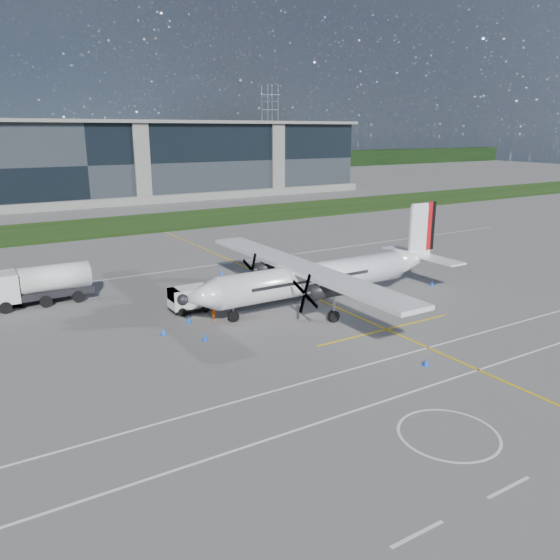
% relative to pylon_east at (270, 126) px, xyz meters
% --- Properties ---
extents(ground, '(400.00, 400.00, 0.00)m').
position_rel_pylon_east_xyz_m(ground, '(-85.00, -110.00, -15.00)').
color(ground, '#575452').
rests_on(ground, ground).
extents(grass_strip, '(400.00, 18.00, 0.04)m').
position_rel_pylon_east_xyz_m(grass_strip, '(-85.00, -102.00, -14.98)').
color(grass_strip, '#1B380F').
rests_on(grass_strip, ground).
extents(terminal_building, '(120.00, 20.00, 15.00)m').
position_rel_pylon_east_xyz_m(terminal_building, '(-85.00, -70.00, -7.50)').
color(terminal_building, black).
rests_on(terminal_building, ground).
extents(tree_line, '(400.00, 6.00, 6.00)m').
position_rel_pylon_east_xyz_m(tree_line, '(-85.00, -10.00, -12.00)').
color(tree_line, black).
rests_on(tree_line, ground).
extents(pylon_east, '(9.00, 4.60, 30.00)m').
position_rel_pylon_east_xyz_m(pylon_east, '(0.00, 0.00, 0.00)').
color(pylon_east, gray).
rests_on(pylon_east, ground).
extents(yellow_taxiway_centerline, '(0.20, 70.00, 0.01)m').
position_rel_pylon_east_xyz_m(yellow_taxiway_centerline, '(-82.00, -140.00, -14.99)').
color(yellow_taxiway_centerline, yellow).
rests_on(yellow_taxiway_centerline, ground).
extents(white_lane_line, '(90.00, 0.15, 0.01)m').
position_rel_pylon_east_xyz_m(white_lane_line, '(-85.00, -164.00, -14.99)').
color(white_lane_line, white).
rests_on(white_lane_line, ground).
extents(turboprop_aircraft, '(24.39, 25.29, 7.59)m').
position_rel_pylon_east_xyz_m(turboprop_aircraft, '(-82.46, -148.88, -11.21)').
color(turboprop_aircraft, white).
rests_on(turboprop_aircraft, ground).
extents(fuel_tanker_truck, '(8.35, 2.71, 3.13)m').
position_rel_pylon_east_xyz_m(fuel_tanker_truck, '(-102.58, -136.76, -13.43)').
color(fuel_tanker_truck, silver).
rests_on(fuel_tanker_truck, ground).
extents(baggage_tug, '(3.22, 1.93, 1.93)m').
position_rel_pylon_east_xyz_m(baggage_tug, '(-92.39, -144.83, -14.03)').
color(baggage_tug, white).
rests_on(baggage_tug, ground).
extents(ground_crew_person, '(0.77, 0.88, 1.80)m').
position_rel_pylon_east_xyz_m(ground_crew_person, '(-91.65, -147.76, -14.10)').
color(ground_crew_person, '#F25907').
rests_on(ground_crew_person, ground).
extents(safety_cone_tail, '(0.36, 0.36, 0.50)m').
position_rel_pylon_east_xyz_m(safety_cone_tail, '(-70.75, -149.63, -14.75)').
color(safety_cone_tail, blue).
rests_on(safety_cone_tail, ground).
extents(safety_cone_fwd, '(0.36, 0.36, 0.50)m').
position_rel_pylon_east_xyz_m(safety_cone_fwd, '(-95.95, -148.73, -14.75)').
color(safety_cone_fwd, blue).
rests_on(safety_cone_fwd, ground).
extents(safety_cone_stbdwing, '(0.36, 0.36, 0.50)m').
position_rel_pylon_east_xyz_m(safety_cone_stbdwing, '(-85.37, -135.93, -14.75)').
color(safety_cone_stbdwing, blue).
rests_on(safety_cone_stbdwing, ground).
extents(safety_cone_nose_port, '(0.36, 0.36, 0.50)m').
position_rel_pylon_east_xyz_m(safety_cone_nose_port, '(-93.89, -151.15, -14.75)').
color(safety_cone_nose_port, blue).
rests_on(safety_cone_nose_port, ground).
extents(safety_cone_portwing, '(0.36, 0.36, 0.50)m').
position_rel_pylon_east_xyz_m(safety_cone_portwing, '(-84.19, -161.92, -14.75)').
color(safety_cone_portwing, blue).
rests_on(safety_cone_portwing, ground).
extents(safety_cone_nose_stbd, '(0.36, 0.36, 0.50)m').
position_rel_pylon_east_xyz_m(safety_cone_nose_stbd, '(-93.48, -147.32, -14.75)').
color(safety_cone_nose_stbd, blue).
rests_on(safety_cone_nose_stbd, ground).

